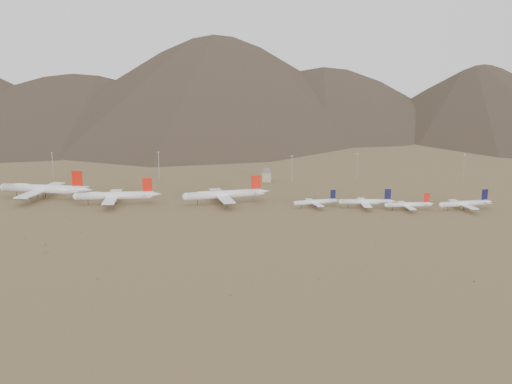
# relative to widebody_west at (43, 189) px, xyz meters

# --- Properties ---
(ground) EXTENTS (3000.00, 3000.00, 0.00)m
(ground) POSITION_rel_widebody_west_xyz_m (144.49, -34.70, -8.13)
(ground) COLOR olive
(ground) RESTS_ON ground
(mountain_ridge) EXTENTS (4400.00, 1000.00, 300.00)m
(mountain_ridge) POSITION_rel_widebody_west_xyz_m (144.49, 865.30, 141.87)
(mountain_ridge) COLOR #493B2B
(mountain_ridge) RESTS_ON ground
(widebody_west) EXTENTS (79.39, 61.29, 23.59)m
(widebody_west) POSITION_rel_widebody_west_xyz_m (0.00, 0.00, 0.00)
(widebody_west) COLOR white
(widebody_west) RESTS_ON ground
(widebody_centre) EXTENTS (66.23, 51.85, 19.88)m
(widebody_centre) POSITION_rel_widebody_west_xyz_m (63.24, -14.12, -1.28)
(widebody_centre) COLOR white
(widebody_centre) RESTS_ON ground
(widebody_east) EXTENTS (65.81, 52.68, 20.58)m
(widebody_east) POSITION_rel_widebody_west_xyz_m (146.41, -4.15, -1.04)
(widebody_east) COLOR white
(widebody_east) RESTS_ON ground
(narrowbody_a) EXTENTS (35.89, 26.86, 12.42)m
(narrowbody_a) POSITION_rel_widebody_west_xyz_m (217.86, -10.76, -4.10)
(narrowbody_a) COLOR white
(narrowbody_a) RESTS_ON ground
(narrowbody_b) EXTENTS (43.65, 31.47, 14.41)m
(narrowbody_b) POSITION_rel_widebody_west_xyz_m (255.32, -10.34, -3.46)
(narrowbody_b) COLOR white
(narrowbody_b) RESTS_ON ground
(narrowbody_c) EXTENTS (37.79, 27.61, 12.57)m
(narrowbody_c) POSITION_rel_widebody_west_xyz_m (285.51, -14.66, -4.05)
(narrowbody_c) COLOR white
(narrowbody_c) RESTS_ON ground
(narrowbody_d) EXTENTS (42.79, 31.84, 14.62)m
(narrowbody_d) POSITION_rel_widebody_west_xyz_m (327.39, -10.11, -3.39)
(narrowbody_d) COLOR white
(narrowbody_d) RESTS_ON ground
(control_tower) EXTENTS (8.00, 8.00, 12.00)m
(control_tower) POSITION_rel_widebody_west_xyz_m (174.49, 85.30, -2.82)
(control_tower) COLOR tan
(control_tower) RESTS_ON ground
(mast_far_west) EXTENTS (2.00, 0.60, 25.70)m
(mast_far_west) POSITION_rel_widebody_west_xyz_m (-26.27, 78.92, 6.07)
(mast_far_west) COLOR gray
(mast_far_west) RESTS_ON ground
(mast_west) EXTENTS (2.00, 0.60, 25.70)m
(mast_west) POSITION_rel_widebody_west_xyz_m (71.65, 91.71, 6.07)
(mast_west) COLOR gray
(mast_west) RESTS_ON ground
(mast_centre) EXTENTS (2.00, 0.60, 25.70)m
(mast_centre) POSITION_rel_widebody_west_xyz_m (197.56, 78.17, 6.07)
(mast_centre) COLOR gray
(mast_centre) RESTS_ON ground
(mast_east) EXTENTS (2.00, 0.60, 25.70)m
(mast_east) POSITION_rel_widebody_west_xyz_m (257.60, 97.27, 6.07)
(mast_east) COLOR gray
(mast_east) RESTS_ON ground
(mast_far_east) EXTENTS (2.00, 0.60, 25.70)m
(mast_far_east) POSITION_rel_widebody_west_xyz_m (354.71, 98.65, 6.07)
(mast_far_east) COLOR gray
(mast_far_east) RESTS_ON ground
(desert_scrub) EXTENTS (443.52, 178.22, 0.90)m
(desert_scrub) POSITION_rel_widebody_west_xyz_m (148.98, -125.36, -7.82)
(desert_scrub) COLOR brown
(desert_scrub) RESTS_ON ground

